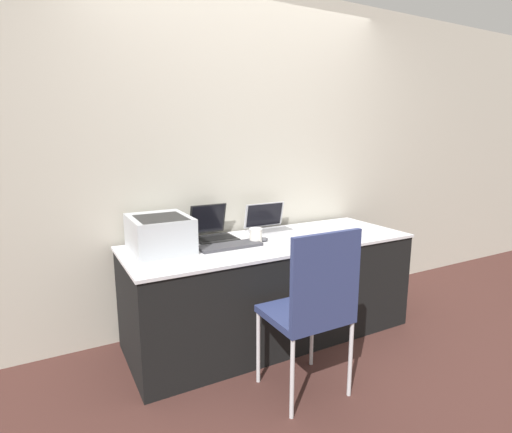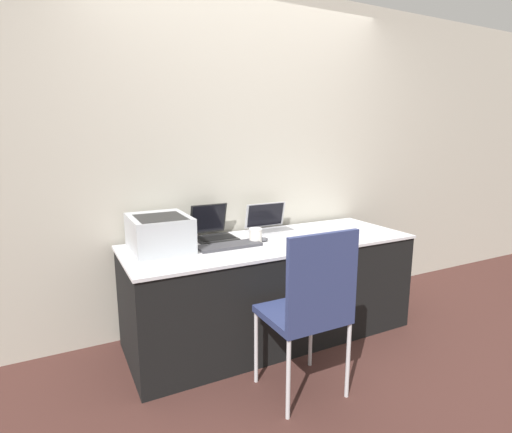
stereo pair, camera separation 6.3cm
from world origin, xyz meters
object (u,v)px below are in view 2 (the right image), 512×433
Objects in this scene: printer at (160,232)px; coffee_cup at (256,235)px; laptop_right at (270,225)px; laptop_left at (213,231)px; external_keyboard at (229,246)px; chair at (310,303)px; mouse at (263,240)px.

printer is 0.67m from coffee_cup.
printer is 0.93m from laptop_right.
laptop_left is 0.89× the size of laptop_right.
chair reaches higher than external_keyboard.
laptop_left reaches higher than coffee_cup.
laptop_right is at bearing 30.80° from external_keyboard.
printer is at bearing 169.80° from mouse.
mouse is at bearing -41.77° from laptop_left.
laptop_right is 0.33m from mouse.
coffee_cup reaches higher than external_keyboard.
mouse is 0.77m from chair.
chair is (0.18, -1.00, -0.21)m from laptop_left.
printer is 1.41× the size of laptop_left.
mouse is (0.71, -0.13, -0.11)m from printer.
laptop_left is 0.28m from external_keyboard.
laptop_right is 3.40× the size of coffee_cup.
printer reaches higher than external_keyboard.
chair reaches higher than laptop_left.
laptop_left is at bearing 16.59° from printer.
chair is at bearing -55.34° from printer.
mouse reaches higher than external_keyboard.
laptop_right is at bearing 52.58° from mouse.
printer is 1.26× the size of laptop_right.
laptop_left is 3.04× the size of coffee_cup.
printer is 0.73m from mouse.
mouse is (-0.20, -0.26, -0.03)m from laptop_right.
laptop_left reaches higher than mouse.
laptop_right is 0.80× the size of external_keyboard.
coffee_cup is at bearing -135.30° from laptop_right.
external_keyboard is at bearing -175.71° from mouse.
external_keyboard is at bearing 103.03° from chair.
laptop_right reaches higher than mouse.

